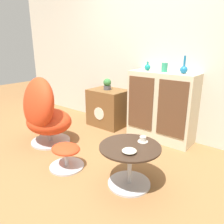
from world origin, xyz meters
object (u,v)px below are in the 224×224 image
object	(u,v)px
ottoman	(66,153)
bowl	(129,151)
vase_inner_right	(184,69)
teacup	(143,140)
tv_console	(108,108)
coffee_table	(130,161)
vase_inner_left	(164,67)
egg_chair	(44,113)
vase_leftmost	(147,67)
potted_plant	(107,84)
sideboard	(161,107)

from	to	relation	value
ottoman	bowl	xyz separation A→B (m)	(0.82, 0.07, 0.27)
bowl	vase_inner_right	bearing A→B (deg)	93.53
teacup	tv_console	bearing A→B (deg)	142.17
coffee_table	vase_inner_left	world-z (taller)	vase_inner_left
egg_chair	vase_leftmost	size ratio (longest dim) A/B	7.75
potted_plant	vase_inner_left	bearing A→B (deg)	2.66
tv_console	potted_plant	xyz separation A→B (m)	(-0.02, 0.00, 0.41)
coffee_table	vase_inner_right	xyz separation A→B (m)	(-0.01, 1.22, 0.79)
ottoman	coffee_table	size ratio (longest dim) A/B	0.66
ottoman	vase_leftmost	size ratio (longest dim) A/B	3.13
egg_chair	vase_inner_right	world-z (taller)	vase_inner_right
tv_console	potted_plant	bearing A→B (deg)	178.19
sideboard	ottoman	xyz separation A→B (m)	(-0.46, -1.41, -0.33)
potted_plant	teacup	size ratio (longest dim) A/B	1.82
ottoman	egg_chair	bearing A→B (deg)	162.32
tv_console	ottoman	bearing A→B (deg)	-69.38
ottoman	teacup	size ratio (longest dim) A/B	3.83
egg_chair	bowl	size ratio (longest dim) A/B	7.25
sideboard	bowl	distance (m)	1.38
sideboard	vase_inner_right	xyz separation A→B (m)	(0.28, 0.00, 0.56)
bowl	ottoman	bearing A→B (deg)	-174.87
tv_console	teacup	world-z (taller)	tv_console
teacup	bowl	world-z (taller)	teacup
sideboard	tv_console	distance (m)	0.99
coffee_table	vase_leftmost	bearing A→B (deg)	114.32
ottoman	vase_inner_right	size ratio (longest dim) A/B	1.74
sideboard	egg_chair	distance (m)	1.67
teacup	potted_plant	bearing A→B (deg)	142.52
sideboard	tv_console	size ratio (longest dim) A/B	1.59
vase_inner_right	bowl	distance (m)	1.47
tv_console	vase_inner_left	world-z (taller)	vase_inner_left
coffee_table	vase_inner_left	size ratio (longest dim) A/B	4.90
sideboard	vase_inner_left	xyz separation A→B (m)	(0.00, 0.00, 0.56)
tv_console	egg_chair	bearing A→B (deg)	-100.62
coffee_table	potted_plant	size ratio (longest dim) A/B	3.19
sideboard	teacup	world-z (taller)	sideboard
tv_console	ottoman	size ratio (longest dim) A/B	1.58
tv_console	coffee_table	distance (m)	1.73
tv_console	vase_leftmost	distance (m)	1.02
ottoman	bowl	distance (m)	0.87
tv_console	egg_chair	distance (m)	1.16
egg_chair	ottoman	size ratio (longest dim) A/B	2.47
egg_chair	bowl	bearing A→B (deg)	-5.83
sideboard	egg_chair	size ratio (longest dim) A/B	1.02
tv_console	vase_inner_right	bearing A→B (deg)	2.14
ottoman	potted_plant	distance (m)	1.56
sideboard	vase_leftmost	xyz separation A→B (m)	(-0.26, 0.00, 0.55)
vase_inner_left	potted_plant	size ratio (longest dim) A/B	0.65
potted_plant	vase_inner_right	bearing A→B (deg)	2.09
sideboard	ottoman	world-z (taller)	sideboard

